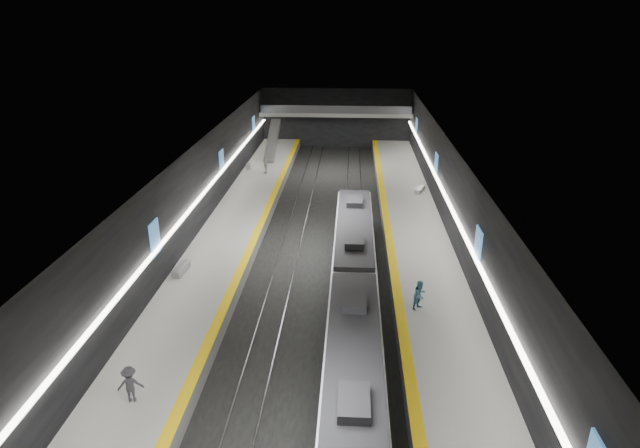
# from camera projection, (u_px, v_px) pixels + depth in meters

# --- Properties ---
(ground) EXTENTS (70.00, 70.00, 0.00)m
(ground) POSITION_uv_depth(u_px,v_px,m) (321.00, 253.00, 41.76)
(ground) COLOR black
(ground) RESTS_ON ground
(ceiling) EXTENTS (20.00, 70.00, 0.04)m
(ceiling) POSITION_uv_depth(u_px,v_px,m) (321.00, 154.00, 38.78)
(ceiling) COLOR beige
(ceiling) RESTS_ON wall_left
(wall_left) EXTENTS (0.04, 70.00, 8.00)m
(wall_left) POSITION_uv_depth(u_px,v_px,m) (191.00, 203.00, 40.83)
(wall_left) COLOR black
(wall_left) RESTS_ON ground
(wall_right) EXTENTS (0.04, 70.00, 8.00)m
(wall_right) POSITION_uv_depth(u_px,v_px,m) (455.00, 208.00, 39.70)
(wall_right) COLOR black
(wall_right) RESTS_ON ground
(wall_back) EXTENTS (20.00, 0.04, 8.00)m
(wall_back) POSITION_uv_depth(u_px,v_px,m) (336.00, 118.00, 72.69)
(wall_back) COLOR black
(wall_back) RESTS_ON ground
(platform_left) EXTENTS (5.00, 70.00, 1.00)m
(platform_left) POSITION_uv_depth(u_px,v_px,m) (226.00, 245.00, 42.00)
(platform_left) COLOR slate
(platform_left) RESTS_ON ground
(tile_surface_left) EXTENTS (5.00, 70.00, 0.02)m
(tile_surface_left) POSITION_uv_depth(u_px,v_px,m) (226.00, 239.00, 41.81)
(tile_surface_left) COLOR #9A9A95
(tile_surface_left) RESTS_ON platform_left
(tactile_strip_left) EXTENTS (0.60, 70.00, 0.02)m
(tactile_strip_left) POSITION_uv_depth(u_px,v_px,m) (254.00, 240.00, 41.68)
(tactile_strip_left) COLOR yellow
(tactile_strip_left) RESTS_ON platform_left
(platform_right) EXTENTS (5.00, 70.00, 1.00)m
(platform_right) POSITION_uv_depth(u_px,v_px,m) (418.00, 250.00, 41.15)
(platform_right) COLOR slate
(platform_right) RESTS_ON ground
(tile_surface_right) EXTENTS (5.00, 70.00, 0.02)m
(tile_surface_right) POSITION_uv_depth(u_px,v_px,m) (419.00, 244.00, 40.96)
(tile_surface_right) COLOR #9A9A95
(tile_surface_right) RESTS_ON platform_right
(tactile_strip_right) EXTENTS (0.60, 70.00, 0.02)m
(tactile_strip_right) POSITION_uv_depth(u_px,v_px,m) (390.00, 243.00, 41.08)
(tactile_strip_right) COLOR yellow
(tactile_strip_right) RESTS_ON platform_right
(rails) EXTENTS (6.52, 70.00, 0.12)m
(rails) POSITION_uv_depth(u_px,v_px,m) (321.00, 253.00, 41.74)
(rails) COLOR gray
(rails) RESTS_ON ground
(train) EXTENTS (2.69, 30.04, 3.60)m
(train) POSITION_uv_depth(u_px,v_px,m) (354.00, 297.00, 30.97)
(train) COLOR #0E1835
(train) RESTS_ON ground
(ad_posters) EXTENTS (19.94, 53.50, 2.20)m
(ad_posters) POSITION_uv_depth(u_px,v_px,m) (322.00, 195.00, 41.01)
(ad_posters) COLOR #407DC2
(ad_posters) RESTS_ON wall_left
(cove_light_left) EXTENTS (0.25, 68.60, 0.12)m
(cove_light_left) POSITION_uv_depth(u_px,v_px,m) (194.00, 205.00, 40.90)
(cove_light_left) COLOR white
(cove_light_left) RESTS_ON wall_left
(cove_light_right) EXTENTS (0.25, 68.60, 0.12)m
(cove_light_right) POSITION_uv_depth(u_px,v_px,m) (452.00, 211.00, 39.79)
(cove_light_right) COLOR white
(cove_light_right) RESTS_ON wall_right
(mezzanine_bridge) EXTENTS (20.00, 3.00, 1.50)m
(mezzanine_bridge) POSITION_uv_depth(u_px,v_px,m) (336.00, 113.00, 70.38)
(mezzanine_bridge) COLOR gray
(mezzanine_bridge) RESTS_ON wall_left
(escalator) EXTENTS (1.20, 7.50, 3.92)m
(escalator) POSITION_uv_depth(u_px,v_px,m) (273.00, 140.00, 65.19)
(escalator) COLOR #99999E
(escalator) RESTS_ON platform_left
(bench_left_near) EXTENTS (0.73, 2.04, 0.49)m
(bench_left_near) POSITION_uv_depth(u_px,v_px,m) (181.00, 269.00, 36.47)
(bench_left_near) COLOR #99999E
(bench_left_near) RESTS_ON platform_left
(bench_left_far) EXTENTS (0.75, 1.68, 0.40)m
(bench_left_far) POSITION_uv_depth(u_px,v_px,m) (248.00, 166.00, 60.59)
(bench_left_far) COLOR #99999E
(bench_left_far) RESTS_ON platform_left
(bench_right_far) EXTENTS (1.20, 1.92, 0.46)m
(bench_right_far) POSITION_uv_depth(u_px,v_px,m) (420.00, 190.00, 52.63)
(bench_right_far) COLOR #99999E
(bench_right_far) RESTS_ON platform_right
(passenger_right_b) EXTENTS (1.12, 1.12, 1.83)m
(passenger_right_b) POSITION_uv_depth(u_px,v_px,m) (420.00, 295.00, 31.79)
(passenger_right_b) COLOR teal
(passenger_right_b) RESTS_ON platform_right
(passenger_left_a) EXTENTS (0.49, 1.13, 1.90)m
(passenger_left_a) POSITION_uv_depth(u_px,v_px,m) (266.00, 165.00, 58.41)
(passenger_left_a) COLOR beige
(passenger_left_a) RESTS_ON platform_left
(passenger_left_b) EXTENTS (1.30, 0.94, 1.81)m
(passenger_left_b) POSITION_uv_depth(u_px,v_px,m) (130.00, 385.00, 24.22)
(passenger_left_b) COLOR #38383F
(passenger_left_b) RESTS_ON platform_left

